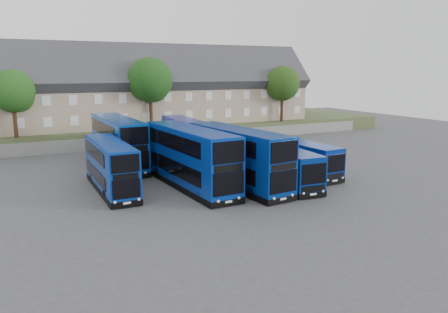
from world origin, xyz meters
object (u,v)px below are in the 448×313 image
(coach_east_a, at_px, (277,164))
(tree_far, at_px, (289,81))
(dd_front_left, at_px, (111,167))
(tree_east, at_px, (283,85))
(tree_west, at_px, (14,93))
(tree_mid, at_px, (151,82))
(dd_front_mid, at_px, (191,159))

(coach_east_a, bearing_deg, tree_far, 58.71)
(dd_front_left, height_order, tree_far, tree_far)
(tree_east, bearing_deg, tree_far, 49.40)
(dd_front_left, distance_m, tree_west, 21.71)
(coach_east_a, distance_m, tree_mid, 25.18)
(coach_east_a, bearing_deg, tree_east, 60.09)
(tree_mid, bearing_deg, dd_front_left, -115.66)
(coach_east_a, height_order, tree_far, tree_far)
(dd_front_left, relative_size, coach_east_a, 0.86)
(dd_front_left, distance_m, tree_far, 45.46)
(tree_mid, bearing_deg, dd_front_mid, -99.68)
(tree_mid, xyz_separation_m, tree_far, (26.00, 6.50, -0.34))
(dd_front_left, xyz_separation_m, tree_west, (-6.05, 20.21, 5.10))
(dd_front_mid, bearing_deg, coach_east_a, -15.17)
(tree_west, bearing_deg, dd_front_left, -73.34)
(tree_mid, height_order, tree_east, tree_mid)
(tree_east, bearing_deg, tree_west, -180.00)
(tree_far, bearing_deg, tree_west, -170.54)
(dd_front_mid, height_order, tree_east, tree_east)
(dd_front_left, distance_m, coach_east_a, 13.92)
(tree_far, bearing_deg, dd_front_mid, -135.81)
(coach_east_a, xyz_separation_m, tree_mid, (-3.55, 24.06, 6.52))
(tree_west, relative_size, tree_far, 0.88)
(tree_far, bearing_deg, coach_east_a, -126.30)
(dd_front_mid, bearing_deg, tree_east, 39.37)
(dd_front_mid, xyz_separation_m, tree_east, (23.84, 22.01, 4.98))
(coach_east_a, height_order, tree_mid, tree_mid)
(dd_front_left, bearing_deg, tree_east, 34.46)
(tree_east, bearing_deg, dd_front_left, -145.98)
(tree_west, xyz_separation_m, tree_east, (36.00, 0.00, 0.34))
(tree_east, height_order, tree_far, tree_far)
(dd_front_left, xyz_separation_m, tree_mid, (9.95, 20.71, 6.11))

